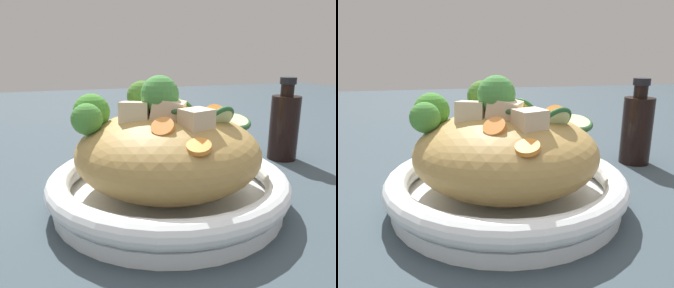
{
  "view_description": "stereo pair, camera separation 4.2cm",
  "coord_description": "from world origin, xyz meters",
  "views": [
    {
      "loc": [
        -0.13,
        -0.38,
        0.19
      ],
      "look_at": [
        0.0,
        0.0,
        0.08
      ],
      "focal_mm": 35.04,
      "sensor_mm": 36.0,
      "label": 1
    },
    {
      "loc": [
        -0.09,
        -0.39,
        0.19
      ],
      "look_at": [
        0.0,
        0.0,
        0.08
      ],
      "focal_mm": 35.04,
      "sensor_mm": 36.0,
      "label": 2
    }
  ],
  "objects": [
    {
      "name": "noodle_heap",
      "position": [
        -0.0,
        0.0,
        0.07
      ],
      "size": [
        0.23,
        0.23,
        0.12
      ],
      "color": "#AB8849",
      "rests_on": "serving_bowl"
    },
    {
      "name": "zucchini_slices",
      "position": [
        0.05,
        -0.01,
        0.11
      ],
      "size": [
        0.14,
        0.14,
        0.04
      ],
      "color": "beige",
      "rests_on": "serving_bowl"
    },
    {
      "name": "broccoli_florets",
      "position": [
        -0.05,
        0.01,
        0.13
      ],
      "size": [
        0.13,
        0.1,
        0.08
      ],
      "color": "#A4BC6F",
      "rests_on": "serving_bowl"
    },
    {
      "name": "carrot_coins",
      "position": [
        0.01,
        -0.03,
        0.11
      ],
      "size": [
        0.14,
        0.18,
        0.04
      ],
      "color": "orange",
      "rests_on": "serving_bowl"
    },
    {
      "name": "soy_sauce_bottle",
      "position": [
        0.26,
        0.11,
        0.06
      ],
      "size": [
        0.05,
        0.05,
        0.15
      ],
      "color": "black",
      "rests_on": "ground_plane"
    },
    {
      "name": "chicken_chunks",
      "position": [
        -0.01,
        -0.02,
        0.12
      ],
      "size": [
        0.1,
        0.11,
        0.04
      ],
      "color": "beige",
      "rests_on": "serving_bowl"
    },
    {
      "name": "serving_bowl",
      "position": [
        0.0,
        0.0,
        0.02
      ],
      "size": [
        0.31,
        0.31,
        0.05
      ],
      "color": "white",
      "rests_on": "ground_plane"
    },
    {
      "name": "ground_plane",
      "position": [
        0.0,
        0.0,
        0.0
      ],
      "size": [
        3.0,
        3.0,
        0.0
      ],
      "primitive_type": "plane",
      "color": "#334048"
    }
  ]
}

